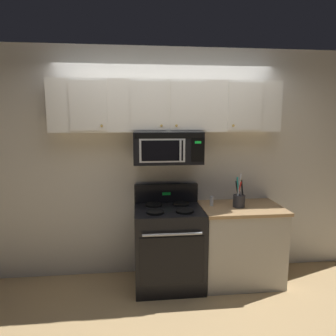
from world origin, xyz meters
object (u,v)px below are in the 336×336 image
Objects in this scene: salt_shaker at (212,201)px; over_range_microwave at (167,147)px; stove_range at (169,245)px; utensil_crock_charcoal at (239,199)px.

over_range_microwave is at bearing 173.92° from salt_shaker.
stove_range is 2.90× the size of utensil_crock_charcoal.
stove_range is 1.47× the size of over_range_microwave.
stove_range is at bearing 179.37° from utensil_crock_charcoal.
over_range_microwave reaches higher than stove_range.
over_range_microwave is 0.80m from salt_shaker.
over_range_microwave reaches higher than salt_shaker.
over_range_microwave is 1.97× the size of utensil_crock_charcoal.
utensil_crock_charcoal is (0.80, -0.01, 0.53)m from stove_range.
over_range_microwave is 6.71× the size of salt_shaker.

